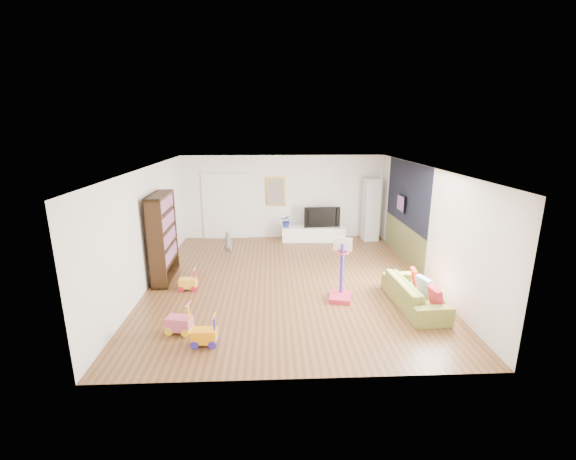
{
  "coord_description": "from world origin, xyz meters",
  "views": [
    {
      "loc": [
        -0.41,
        -8.64,
        3.62
      ],
      "look_at": [
        0.0,
        0.4,
        1.15
      ],
      "focal_mm": 24.0,
      "sensor_mm": 36.0,
      "label": 1
    }
  ],
  "objects_px": {
    "sofa": "(414,293)",
    "basketball_hoop": "(341,270)",
    "bookshelf": "(163,237)",
    "media_console": "(313,234)"
  },
  "relations": [
    {
      "from": "bookshelf",
      "to": "media_console",
      "type": "bearing_deg",
      "value": 35.26
    },
    {
      "from": "media_console",
      "to": "basketball_hoop",
      "type": "distance_m",
      "value": 4.37
    },
    {
      "from": "media_console",
      "to": "sofa",
      "type": "xyz_separation_m",
      "value": [
        1.57,
        -4.73,
        0.05
      ]
    },
    {
      "from": "media_console",
      "to": "sofa",
      "type": "height_order",
      "value": "sofa"
    },
    {
      "from": "bookshelf",
      "to": "sofa",
      "type": "bearing_deg",
      "value": -19.43
    },
    {
      "from": "sofa",
      "to": "basketball_hoop",
      "type": "xyz_separation_m",
      "value": [
        -1.46,
        0.38,
        0.39
      ]
    },
    {
      "from": "media_console",
      "to": "basketball_hoop",
      "type": "height_order",
      "value": "basketball_hoop"
    },
    {
      "from": "basketball_hoop",
      "to": "bookshelf",
      "type": "bearing_deg",
      "value": 175.68
    },
    {
      "from": "bookshelf",
      "to": "basketball_hoop",
      "type": "bearing_deg",
      "value": -20.42
    },
    {
      "from": "media_console",
      "to": "bookshelf",
      "type": "xyz_separation_m",
      "value": [
        -3.94,
        -2.99,
        0.81
      ]
    }
  ]
}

